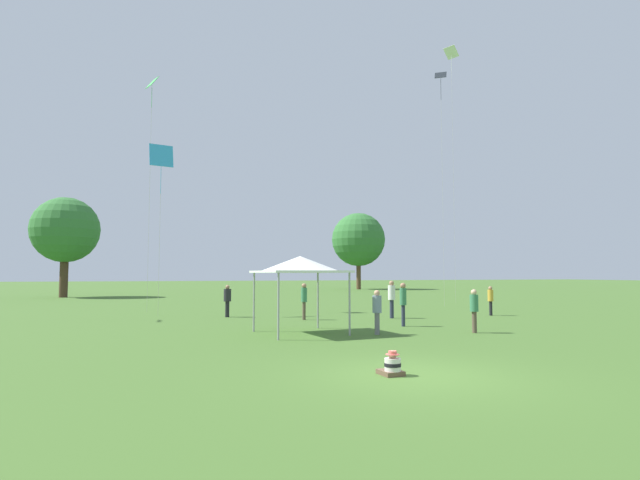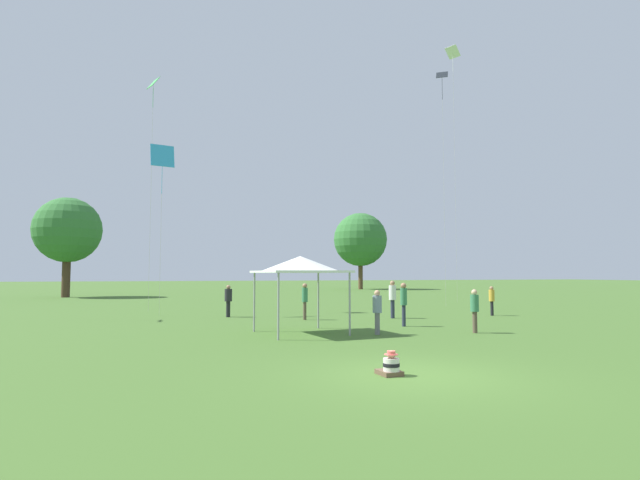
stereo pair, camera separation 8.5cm
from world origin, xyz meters
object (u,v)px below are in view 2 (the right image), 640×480
kite_1 (453,65)px  kite_2 (153,95)px  person_standing_4 (492,298)px  kite_0 (162,159)px  person_standing_3 (228,298)px  canopy_tent (300,265)px  person_standing_5 (404,299)px  person_standing_6 (377,308)px  person_standing_7 (305,297)px  person_standing_2 (392,296)px  kite_3 (442,90)px  distant_tree_0 (68,230)px  seated_toddler (391,366)px  distant_tree_1 (360,240)px  person_standing_1 (475,307)px

kite_1 → kite_2: size_ratio=1.45×
person_standing_4 → kite_1: 21.69m
kite_0 → kite_2: 5.64m
person_standing_3 → canopy_tent: (1.67, -7.89, 1.57)m
person_standing_5 → canopy_tent: 5.13m
kite_0 → person_standing_6: bearing=-22.1°
person_standing_7 → person_standing_2: bearing=65.4°
person_standing_6 → kite_3: bearing=46.1°
person_standing_7 → distant_tree_0: distant_tree_0 is taller
kite_2 → person_standing_2: bearing=76.2°
seated_toddler → person_standing_5: (4.92, 9.04, 0.92)m
person_standing_6 → kite_1: 28.45m
kite_2 → person_standing_6: bearing=51.2°
person_standing_3 → person_standing_2: bearing=-158.4°
seated_toddler → canopy_tent: bearing=85.2°
seated_toddler → kite_1: kite_1 is taller
person_standing_4 → person_standing_5: size_ratio=0.85×
distant_tree_1 → person_standing_1: bearing=-107.5°
kite_2 → kite_1: bearing=118.2°
person_standing_2 → canopy_tent: canopy_tent is taller
kite_0 → person_standing_3: bearing=6.6°
seated_toddler → kite_1: (16.95, 23.68, 18.62)m
person_standing_1 → person_standing_3: person_standing_3 is taller
distant_tree_0 → seated_toddler: bearing=-72.2°
person_standing_1 → distant_tree_0: size_ratio=0.17×
distant_tree_1 → person_standing_4: bearing=-103.3°
person_standing_5 → kite_1: size_ratio=0.09×
person_standing_3 → distant_tree_1: 47.50m
distant_tree_0 → kite_3: bearing=-39.1°
person_standing_1 → person_standing_6: bearing=71.6°
person_standing_6 → seated_toddler: bearing=-116.0°
distant_tree_1 → kite_0: bearing=-124.8°
person_standing_3 → canopy_tent: size_ratio=0.49×
person_standing_5 → canopy_tent: bearing=-50.0°
person_standing_1 → person_standing_4: 8.41m
kite_0 → person_standing_2: bearing=9.2°
seated_toddler → person_standing_1: person_standing_1 is taller
person_standing_4 → person_standing_7: bearing=-76.8°
seated_toddler → kite_2: bearing=101.0°
kite_2 → kite_3: (19.18, -0.80, 2.21)m
canopy_tent → distant_tree_1: 53.54m
person_standing_4 → person_standing_5: 7.77m
person_standing_6 → kite_2: size_ratio=0.12×
person_standing_2 → person_standing_3: size_ratio=1.14×
person_standing_4 → seated_toddler: bearing=-26.5°
seated_toddler → distant_tree_1: distant_tree_1 is taller
person_standing_2 → kite_1: kite_1 is taller
person_standing_6 → distant_tree_1: size_ratio=0.15×
person_standing_2 → seated_toddler: bearing=80.4°
kite_2 → person_standing_1: bearing=60.0°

